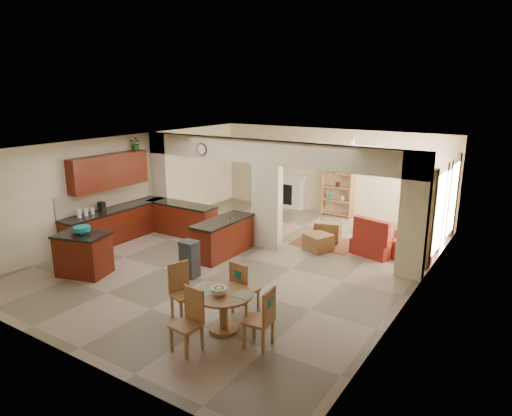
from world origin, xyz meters
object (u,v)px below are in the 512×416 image
Objects in this scene: dining_table at (223,305)px; sofa at (415,235)px; armchair at (328,231)px; kitchen_island at (83,254)px.

sofa is (1.68, 6.14, -0.13)m from dining_table.
armchair is (-2.09, -0.86, -0.03)m from sofa.
kitchen_island reaches higher than armchair.
kitchen_island reaches higher than sofa.
dining_table is 0.43× the size of sofa.
sofa is 3.39× the size of armchair.
kitchen_island is 6.21m from armchair.
armchair is at bearing 94.51° from dining_table.
armchair is at bearing 101.38° from sofa.
kitchen_island reaches higher than dining_table.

